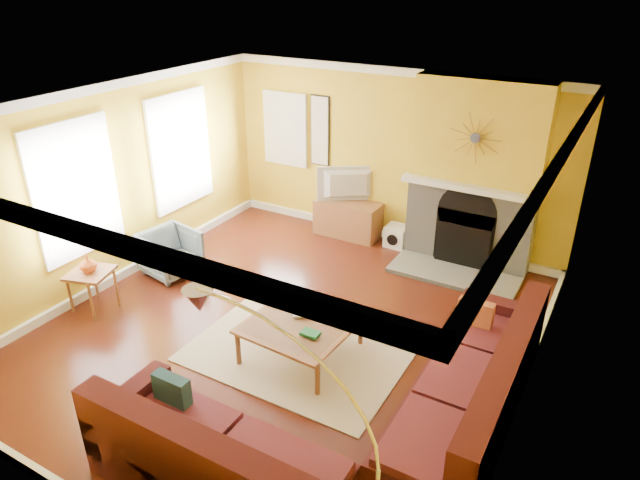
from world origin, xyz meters
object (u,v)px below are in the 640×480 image
Objects in this scene: sectional_sofa at (344,369)px; armchair at (170,253)px; media_console at (348,219)px; side_table at (93,290)px; arc_lamp at (295,459)px; coffee_table at (301,338)px.

armchair is (-3.40, 1.20, -0.12)m from sectional_sofa.
sectional_sofa reaches higher than armchair.
side_table is at bearing -116.57° from media_console.
arc_lamp is at bearing -66.46° from media_console.
media_console is 1.93× the size of side_table.
media_console is at bearing 107.88° from coffee_table.
coffee_table is 2.84m from side_table.
media_console is at bearing 116.57° from sectional_sofa.
sectional_sofa is at bearing -0.00° from side_table.
side_table is (-2.80, -0.50, 0.05)m from coffee_table.
side_table is 4.52m from arc_lamp.
media_console is 5.84m from arc_lamp.
side_table is 0.25× the size of arc_lamp.
armchair is at bearing 160.56° from sectional_sofa.
coffee_table is 2.69m from armchair.
coffee_table is at bearing 147.99° from sectional_sofa.
sectional_sofa reaches higher than coffee_table.
sectional_sofa reaches higher than side_table.
arc_lamp is (0.51, -1.70, 0.64)m from sectional_sofa.
sectional_sofa is 4.03m from media_console.
armchair reaches higher than media_console.
arc_lamp is (2.31, -5.30, 0.80)m from media_console.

